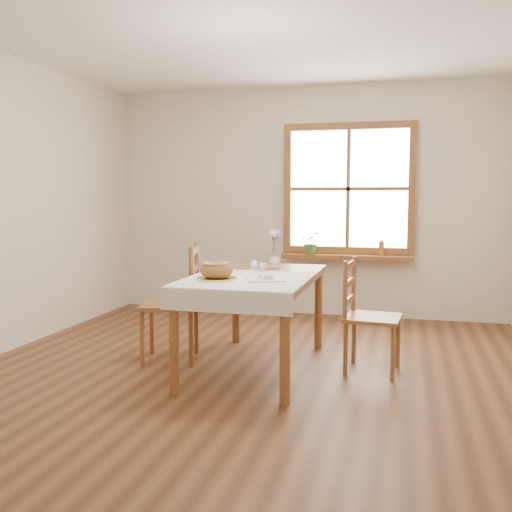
{
  "coord_description": "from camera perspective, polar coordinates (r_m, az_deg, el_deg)",
  "views": [
    {
      "loc": [
        1.13,
        -4.01,
        1.37
      ],
      "look_at": [
        0.0,
        0.3,
        0.9
      ],
      "focal_mm": 40.0,
      "sensor_mm": 36.0,
      "label": 1
    }
  ],
  "objects": [
    {
      "name": "ground",
      "position": [
        4.39,
        -1.02,
        -12.18
      ],
      "size": [
        5.0,
        5.0,
        0.0
      ],
      "primitive_type": "plane",
      "color": "brown",
      "rests_on": "ground"
    },
    {
      "name": "room_walls",
      "position": [
        4.18,
        -1.06,
        10.64
      ],
      "size": [
        4.6,
        5.1,
        2.65
      ],
      "color": "silver",
      "rests_on": "ground"
    },
    {
      "name": "window",
      "position": [
        6.51,
        9.21,
        6.64
      ],
      "size": [
        1.46,
        0.08,
        1.46
      ],
      "color": "#9A5B2F",
      "rests_on": "ground"
    },
    {
      "name": "window_sill",
      "position": [
        6.48,
        9.04,
        -0.09
      ],
      "size": [
        1.46,
        0.2,
        0.05
      ],
      "color": "#9A5B2F",
      "rests_on": "ground"
    },
    {
      "name": "dining_table",
      "position": [
        4.51,
        0.0,
        -2.97
      ],
      "size": [
        0.9,
        1.6,
        0.75
      ],
      "color": "#9A5B2F",
      "rests_on": "ground"
    },
    {
      "name": "table_linen",
      "position": [
        4.21,
        -1.05,
        -2.38
      ],
      "size": [
        0.91,
        0.99,
        0.01
      ],
      "primitive_type": "cube",
      "color": "white",
      "rests_on": "dining_table"
    },
    {
      "name": "chair_left",
      "position": [
        4.8,
        -8.61,
        -4.65
      ],
      "size": [
        0.58,
        0.56,
        0.98
      ],
      "primitive_type": null,
      "rotation": [
        0.0,
        0.0,
        -1.32
      ],
      "color": "#9A5B2F",
      "rests_on": "ground"
    },
    {
      "name": "chair_right",
      "position": [
        4.53,
        11.62,
        -5.91
      ],
      "size": [
        0.47,
        0.45,
        0.88
      ],
      "primitive_type": null,
      "rotation": [
        0.0,
        0.0,
        1.48
      ],
      "color": "#9A5B2F",
      "rests_on": "ground"
    },
    {
      "name": "bread_plate",
      "position": [
        4.18,
        -3.97,
        -2.27
      ],
      "size": [
        0.32,
        0.32,
        0.02
      ],
      "primitive_type": "cylinder",
      "rotation": [
        0.0,
        0.0,
        0.14
      ],
      "color": "white",
      "rests_on": "table_linen"
    },
    {
      "name": "bread_loaf",
      "position": [
        4.17,
        -3.98,
        -1.27
      ],
      "size": [
        0.24,
        0.24,
        0.13
      ],
      "primitive_type": "ellipsoid",
      "color": "#8F5E33",
      "rests_on": "bread_plate"
    },
    {
      "name": "egg_napkin",
      "position": [
        4.14,
        0.89,
        -2.37
      ],
      "size": [
        0.33,
        0.3,
        0.01
      ],
      "primitive_type": "cube",
      "rotation": [
        0.0,
        0.0,
        0.38
      ],
      "color": "white",
      "rests_on": "table_linen"
    },
    {
      "name": "eggs",
      "position": [
        4.13,
        0.89,
        -1.98
      ],
      "size": [
        0.26,
        0.24,
        0.04
      ],
      "primitive_type": null,
      "rotation": [
        0.0,
        0.0,
        0.38
      ],
      "color": "white",
      "rests_on": "egg_napkin"
    },
    {
      "name": "salt_shaker",
      "position": [
        4.54,
        -0.22,
        -1.06
      ],
      "size": [
        0.06,
        0.06,
        0.1
      ],
      "primitive_type": "cylinder",
      "rotation": [
        0.0,
        0.0,
        0.16
      ],
      "color": "white",
      "rests_on": "table_linen"
    },
    {
      "name": "pepper_shaker",
      "position": [
        4.5,
        0.64,
        -1.2
      ],
      "size": [
        0.05,
        0.05,
        0.09
      ],
      "primitive_type": "cylinder",
      "rotation": [
        0.0,
        0.0,
        0.03
      ],
      "color": "white",
      "rests_on": "table_linen"
    },
    {
      "name": "flower_vase",
      "position": [
        4.92,
        1.9,
        -0.71
      ],
      "size": [
        0.09,
        0.09,
        0.09
      ],
      "primitive_type": "cylinder",
      "rotation": [
        0.0,
        0.0,
        0.19
      ],
      "color": "white",
      "rests_on": "dining_table"
    },
    {
      "name": "lavender_bouquet",
      "position": [
        4.9,
        1.91,
        1.31
      ],
      "size": [
        0.14,
        0.14,
        0.26
      ],
      "primitive_type": null,
      "color": "#8561AC",
      "rests_on": "flower_vase"
    },
    {
      "name": "potted_plant",
      "position": [
        6.52,
        5.54,
        1.09
      ],
      "size": [
        0.24,
        0.26,
        0.2
      ],
      "primitive_type": "imported",
      "rotation": [
        0.0,
        0.0,
        0.03
      ],
      "color": "#3D732E",
      "rests_on": "window_sill"
    },
    {
      "name": "amber_bottle",
      "position": [
        6.44,
        12.43,
        0.81
      ],
      "size": [
        0.07,
        0.07,
        0.17
      ],
      "primitive_type": "cylinder",
      "rotation": [
        0.0,
        0.0,
        0.12
      ],
      "color": "#9C651C",
      "rests_on": "window_sill"
    }
  ]
}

